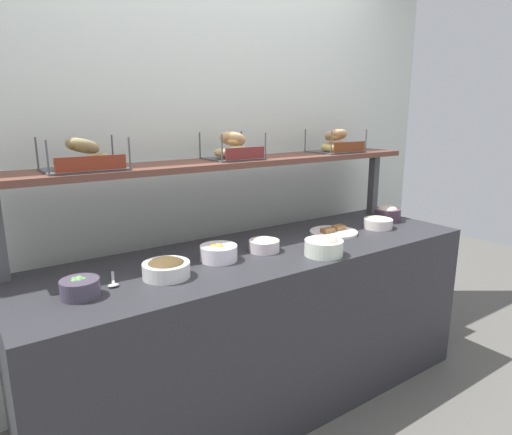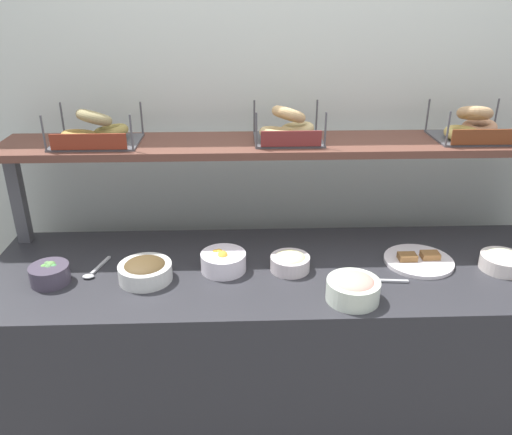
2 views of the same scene
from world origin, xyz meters
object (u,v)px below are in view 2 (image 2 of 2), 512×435
object	(u,v)px
serving_plate_white	(419,260)
bagel_basket_sesame	(472,128)
bowl_veggie_mix	(50,273)
bagel_basket_everything	(95,132)
bowl_scallion_spread	(503,261)
bowl_potato_salad	(290,262)
bowl_fruit_salad	(223,261)
serving_spoon_by_edge	(94,271)
bowl_chocolate_spread	(145,270)
bowl_lox_spread	(353,288)
serving_spoon_near_plate	(376,280)
bagel_basket_plain	(288,128)

from	to	relation	value
serving_plate_white	bagel_basket_sesame	distance (m)	0.59
bowl_veggie_mix	bagel_basket_everything	bearing A→B (deg)	68.16
bowl_scallion_spread	bowl_potato_salad	xyz separation A→B (m)	(-0.82, 0.02, 0.00)
bowl_fruit_salad	serving_spoon_by_edge	distance (m)	0.50
bowl_fruit_salad	serving_plate_white	distance (m)	0.77
bowl_chocolate_spread	bowl_lox_spread	xyz separation A→B (m)	(0.74, -0.16, 0.01)
bowl_fruit_salad	serving_spoon_by_edge	bearing A→B (deg)	-179.44
serving_spoon_near_plate	bagel_basket_sesame	size ratio (longest dim) A/B	0.59
bowl_fruit_salad	bagel_basket_everything	xyz separation A→B (m)	(-0.50, 0.27, 0.44)
bowl_lox_spread	serving_spoon_near_plate	world-z (taller)	bowl_lox_spread
bowl_scallion_spread	bagel_basket_plain	bearing A→B (deg)	158.38
serving_plate_white	serving_spoon_near_plate	distance (m)	0.25
serving_plate_white	bagel_basket_plain	xyz separation A→B (m)	(-0.51, 0.26, 0.47)
bagel_basket_sesame	bowl_potato_salad	bearing A→B (deg)	-158.83
serving_spoon_near_plate	bagel_basket_sesame	distance (m)	0.76
bowl_potato_salad	bowl_chocolate_spread	world-z (taller)	bowl_chocolate_spread
bowl_chocolate_spread	bowl_veggie_mix	xyz separation A→B (m)	(-0.35, -0.01, -0.00)
bowl_potato_salad	serving_plate_white	distance (m)	0.52
bowl_scallion_spread	bowl_fruit_salad	size ratio (longest dim) A/B	0.97
bowl_lox_spread	bowl_fruit_salad	bearing A→B (deg)	153.76
bowl_chocolate_spread	bagel_basket_plain	bearing A→B (deg)	32.50
bowl_potato_salad	serving_spoon_near_plate	distance (m)	0.33
serving_spoon_near_plate	bagel_basket_sesame	world-z (taller)	bagel_basket_sesame
bowl_scallion_spread	bowl_fruit_salad	distance (m)	1.08
bowl_chocolate_spread	bagel_basket_everything	distance (m)	0.59
bowl_lox_spread	serving_plate_white	size ratio (longest dim) A/B	0.69
serving_plate_white	bagel_basket_sesame	size ratio (longest dim) A/B	0.88
bowl_potato_salad	bagel_basket_plain	bearing A→B (deg)	88.64
bowl_chocolate_spread	serving_plate_white	world-z (taller)	bowl_chocolate_spread
bowl_fruit_salad	serving_plate_white	bearing A→B (deg)	2.18
bagel_basket_sesame	bowl_lox_spread	bearing A→B (deg)	-137.74
bagel_basket_plain	bowl_potato_salad	bearing A→B (deg)	-91.36
bowl_veggie_mix	bagel_basket_everything	xyz separation A→B (m)	(0.14, 0.34, 0.44)
bowl_lox_spread	serving_spoon_near_plate	bearing A→B (deg)	45.99
bowl_chocolate_spread	bowl_scallion_spread	bearing A→B (deg)	1.22
bowl_chocolate_spread	bagel_basket_sesame	bearing A→B (deg)	14.92
bowl_potato_salad	bowl_chocolate_spread	size ratio (longest dim) A/B	0.77
bowl_veggie_mix	bagel_basket_sesame	size ratio (longest dim) A/B	0.47
bowl_scallion_spread	bowl_potato_salad	size ratio (longest dim) A/B	1.11
bowl_lox_spread	bagel_basket_everything	bearing A→B (deg)	152.36
bowl_fruit_salad	bowl_veggie_mix	size ratio (longest dim) A/B	1.21
bowl_potato_salad	bowl_lox_spread	bearing A→B (deg)	-47.54
bowl_fruit_salad	bagel_basket_plain	bearing A→B (deg)	47.71
bowl_veggie_mix	serving_spoon_near_plate	distance (m)	1.20
bowl_scallion_spread	bowl_fruit_salad	world-z (taller)	bowl_fruit_salad
serving_plate_white	bagel_basket_sesame	xyz separation A→B (m)	(0.24, 0.26, 0.47)
bagel_basket_plain	bagel_basket_sesame	xyz separation A→B (m)	(0.75, -0.00, -0.00)
serving_spoon_near_plate	bagel_basket_everything	size ratio (longest dim) A/B	0.54
serving_spoon_near_plate	bowl_lox_spread	bearing A→B (deg)	-134.01
serving_plate_white	serving_spoon_by_edge	xyz separation A→B (m)	(-1.27, -0.03, -0.00)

